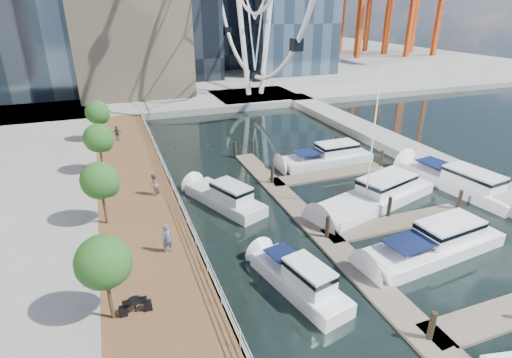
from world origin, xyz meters
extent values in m
plane|color=black|center=(0.00, 0.00, 0.00)|extent=(520.00, 520.00, 0.00)
cube|color=brown|center=(-9.00, 15.00, 0.50)|extent=(6.00, 60.00, 1.00)
cube|color=#595954|center=(-6.00, 15.00, 0.50)|extent=(0.25, 60.00, 1.00)
cube|color=gray|center=(0.00, 102.00, 0.50)|extent=(200.00, 114.00, 1.00)
cube|color=gray|center=(20.00, 20.00, 0.50)|extent=(4.00, 60.00, 1.00)
cube|color=gray|center=(14.00, 52.00, 0.50)|extent=(14.00, 12.00, 1.00)
cube|color=#6D6051|center=(3.00, 10.00, 0.10)|extent=(2.00, 32.00, 0.20)
cube|color=#6D6051|center=(9.00, 8.00, 0.10)|extent=(12.00, 2.00, 0.20)
cube|color=#6D6051|center=(9.00, 18.00, 0.10)|extent=(12.00, 2.00, 0.20)
cylinder|color=white|center=(11.50, 52.00, 14.00)|extent=(0.80, 0.80, 26.00)
cylinder|color=white|center=(16.50, 52.00, 14.00)|extent=(0.80, 0.80, 26.00)
cylinder|color=#3F2B1C|center=(-11.40, 4.00, 2.20)|extent=(0.20, 0.20, 2.40)
sphere|color=#265B1E|center=(-11.40, 4.00, 4.30)|extent=(2.60, 2.60, 2.60)
cylinder|color=#3F2B1C|center=(-11.40, 14.00, 2.20)|extent=(0.20, 0.20, 2.40)
sphere|color=#265B1E|center=(-11.40, 14.00, 4.30)|extent=(2.60, 2.60, 2.60)
cylinder|color=#3F2B1C|center=(-11.40, 24.00, 2.20)|extent=(0.20, 0.20, 2.40)
sphere|color=#265B1E|center=(-11.40, 24.00, 4.30)|extent=(2.60, 2.60, 2.60)
cylinder|color=#3F2B1C|center=(-11.40, 34.00, 2.20)|extent=(0.20, 0.20, 2.40)
sphere|color=#265B1E|center=(-11.40, 34.00, 4.30)|extent=(2.60, 2.60, 2.60)
imported|color=#515B6C|center=(-7.89, 8.81, 1.96)|extent=(0.76, 0.56, 1.92)
imported|color=#88685E|center=(-7.61, 17.43, 1.95)|extent=(1.14, 1.17, 1.90)
imported|color=#2F313B|center=(-9.61, 33.36, 1.85)|extent=(1.08, 0.75, 1.71)
camera|label=1|loc=(-10.17, -12.87, 15.22)|focal=28.00mm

